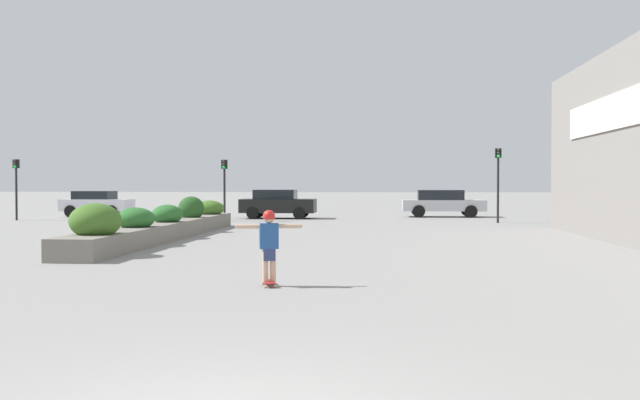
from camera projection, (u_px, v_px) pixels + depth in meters
planter_box at (163, 225)px, 24.08m from camera, size 1.34×15.29×1.39m
skateboard at (269, 283)px, 13.08m from camera, size 0.36×0.63×0.09m
skateboarder at (269, 238)px, 13.06m from camera, size 1.20×0.41×1.31m
car_leftmost at (443, 203)px, 40.17m from camera, size 4.60×1.98×1.52m
car_center_left at (278, 203)px, 38.42m from camera, size 4.00×2.06×1.55m
car_center_right at (97, 203)px, 40.49m from camera, size 3.82×1.93×1.46m
traffic_light_left at (224, 179)px, 35.46m from camera, size 0.28×0.30×3.07m
traffic_light_right at (498, 172)px, 34.01m from camera, size 0.28×0.30×3.57m
traffic_light_far_left at (16, 178)px, 36.43m from camera, size 0.28×0.30×3.13m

